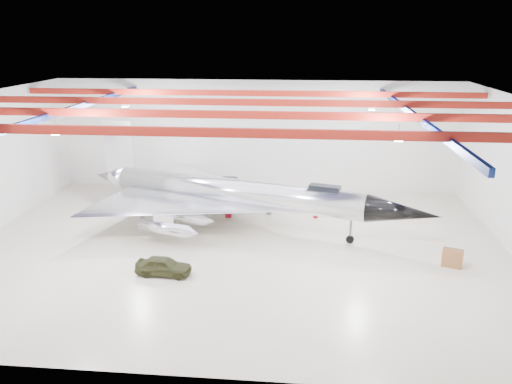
# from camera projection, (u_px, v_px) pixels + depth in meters

# --- Properties ---
(floor) EXTENTS (40.00, 40.00, 0.00)m
(floor) POSITION_uv_depth(u_px,v_px,m) (237.00, 247.00, 37.45)
(floor) COLOR beige
(floor) RESTS_ON ground
(wall_back) EXTENTS (40.00, 0.00, 40.00)m
(wall_back) POSITION_uv_depth(u_px,v_px,m) (256.00, 136.00, 50.02)
(wall_back) COLOR silver
(wall_back) RESTS_ON floor
(ceiling) EXTENTS (40.00, 40.00, 0.00)m
(ceiling) POSITION_uv_depth(u_px,v_px,m) (236.00, 99.00, 34.12)
(ceiling) COLOR #0A0F38
(ceiling) RESTS_ON wall_back
(ceiling_structure) EXTENTS (39.50, 29.50, 1.08)m
(ceiling_structure) POSITION_uv_depth(u_px,v_px,m) (236.00, 109.00, 34.32)
(ceiling_structure) COLOR maroon
(ceiling_structure) RESTS_ON ceiling
(jet_aircraft) EXTENTS (29.16, 21.15, 8.14)m
(jet_aircraft) POSITION_uv_depth(u_px,v_px,m) (234.00, 195.00, 40.73)
(jet_aircraft) COLOR silver
(jet_aircraft) RESTS_ON floor
(jeep) EXTENTS (3.77, 1.68, 1.26)m
(jeep) POSITION_uv_depth(u_px,v_px,m) (164.00, 266.00, 32.92)
(jeep) COLOR #313319
(jeep) RESTS_ON floor
(desk) EXTENTS (1.51, 1.09, 1.24)m
(desk) POSITION_uv_depth(u_px,v_px,m) (452.00, 258.00, 34.10)
(desk) COLOR brown
(desk) RESTS_ON floor
(crate_ply) EXTENTS (0.65, 0.60, 0.37)m
(crate_ply) POSITION_uv_depth(u_px,v_px,m) (185.00, 229.00, 40.35)
(crate_ply) COLOR olive
(crate_ply) RESTS_ON floor
(toolbox_red) EXTENTS (0.53, 0.44, 0.35)m
(toolbox_red) POSITION_uv_depth(u_px,v_px,m) (229.00, 215.00, 43.46)
(toolbox_red) COLOR maroon
(toolbox_red) RESTS_ON floor
(parts_bin) EXTENTS (0.62, 0.53, 0.39)m
(parts_bin) POSITION_uv_depth(u_px,v_px,m) (293.00, 207.00, 45.53)
(parts_bin) COLOR olive
(parts_bin) RESTS_ON floor
(crate_small) EXTENTS (0.46, 0.41, 0.27)m
(crate_small) POSITION_uv_depth(u_px,v_px,m) (142.00, 217.00, 43.04)
(crate_small) COLOR #59595B
(crate_small) RESTS_ON floor
(tool_chest) EXTENTS (0.42, 0.42, 0.36)m
(tool_chest) POSITION_uv_depth(u_px,v_px,m) (316.00, 216.00, 43.27)
(tool_chest) COLOR maroon
(tool_chest) RESTS_ON floor
(spares_box) EXTENTS (0.56, 0.56, 0.41)m
(spares_box) POSITION_uv_depth(u_px,v_px,m) (269.00, 212.00, 44.17)
(spares_box) COLOR #59595B
(spares_box) RESTS_ON floor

